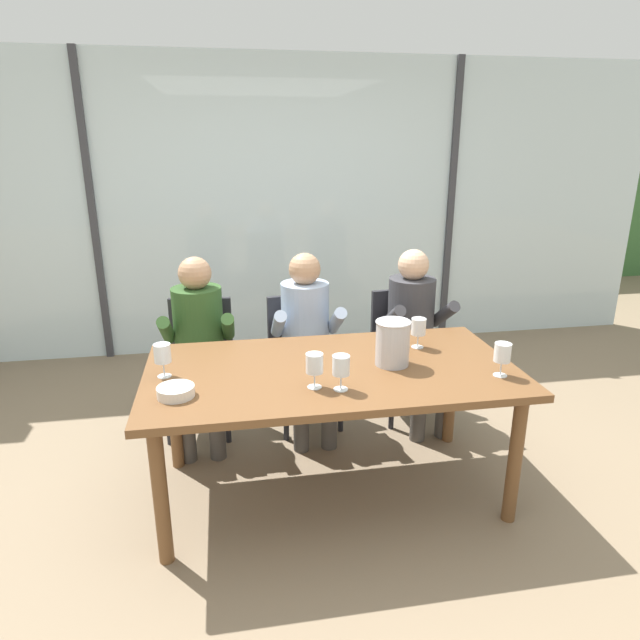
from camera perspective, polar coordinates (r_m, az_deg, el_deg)
ground at (r=4.12m, az=-1.59°, el=-9.22°), size 14.00×14.00×0.00m
window_glass_panel at (r=5.07m, az=-4.07°, el=11.38°), size 7.13×0.03×2.60m
window_mullion_left at (r=5.14m, az=-22.43°, el=10.18°), size 0.06×0.06×2.60m
window_mullion_right at (r=5.46m, az=13.32°, el=11.42°), size 0.06×0.06×2.60m
hillside_vineyard at (r=8.22m, az=-6.38°, el=11.18°), size 13.13×2.40×1.83m
dining_table at (r=2.94m, az=1.19°, el=-6.31°), size 1.93×1.01×0.75m
chair_near_curtain at (r=3.82m, az=-12.25°, el=-3.49°), size 0.48×0.48×0.88m
chair_left_of_center at (r=3.82m, az=-1.93°, el=-3.08°), size 0.50×0.50×0.88m
chair_center at (r=4.00m, az=8.63°, el=-2.30°), size 0.48×0.48×0.88m
person_olive_shirt at (r=3.61m, az=-12.44°, el=-1.84°), size 0.46×0.61×1.20m
person_pale_blue_shirt at (r=3.64m, az=-1.37°, el=-1.23°), size 0.46×0.61×1.20m
person_charcoal_jacket at (r=3.82m, az=9.79°, el=-0.57°), size 0.48×0.63×1.20m
ice_bucket_primary at (r=2.92m, az=7.52°, el=-2.30°), size 0.19×0.19×0.24m
tasting_bowl at (r=2.67m, az=-14.69°, el=-7.16°), size 0.17×0.17×0.05m
wine_glass_by_left_taster at (r=2.86m, az=-15.98°, el=-3.39°), size 0.08×0.08×0.17m
wine_glass_near_bucket at (r=2.91m, az=18.34°, el=-3.36°), size 0.08×0.08×0.17m
wine_glass_center_pour at (r=2.63m, az=-0.57°, el=-4.66°), size 0.08×0.08×0.17m
wine_glass_by_right_taster at (r=2.61m, az=2.19°, el=-4.77°), size 0.08×0.08×0.17m
wine_glass_spare_empty at (r=3.19m, az=10.15°, el=-0.81°), size 0.08×0.08×0.17m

